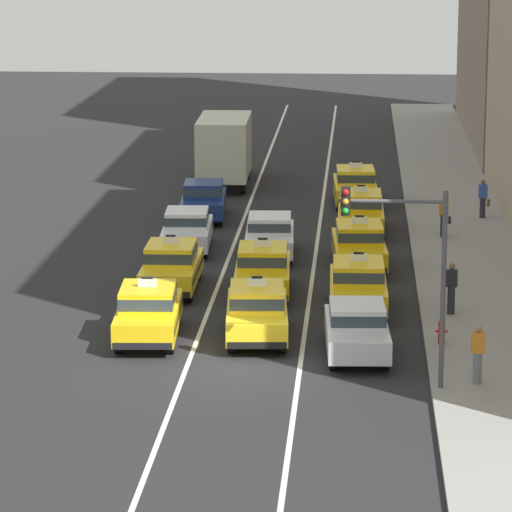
{
  "coord_description": "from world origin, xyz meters",
  "views": [
    {
      "loc": [
        3.19,
        -41.47,
        12.67
      ],
      "look_at": [
        -0.22,
        8.85,
        1.3
      ],
      "focal_mm": 108.4,
      "sensor_mm": 36.0,
      "label": 1
    }
  ],
  "objects_px": {
    "sedan_left_third": "(187,229)",
    "taxi_right_second": "(358,284)",
    "pedestrian_trailing": "(444,216)",
    "taxi_left_nearest": "(148,311)",
    "sedan_left_fourth": "(204,199)",
    "taxi_left_second": "(171,266)",
    "taxi_center_nearest": "(257,311)",
    "sedan_right_nearest": "(357,328)",
    "traffic_light_pole": "(407,253)",
    "taxi_right_fourth": "(361,211)",
    "box_truck_left_fifth": "(225,147)",
    "taxi_right_third": "(359,244)",
    "pedestrian_near_crosswalk": "(478,354)",
    "sedan_center_third": "(270,234)",
    "fire_hydrant": "(442,331)",
    "taxi_center_second": "(263,269)",
    "taxi_right_fifth": "(355,185)",
    "pedestrian_by_storefront": "(451,289)",
    "pedestrian_mid_block": "(483,199)"
  },
  "relations": [
    {
      "from": "sedan_left_third",
      "to": "sedan_center_third",
      "type": "bearing_deg",
      "value": -14.67
    },
    {
      "from": "sedan_right_nearest",
      "to": "traffic_light_pole",
      "type": "bearing_deg",
      "value": -68.84
    },
    {
      "from": "taxi_center_nearest",
      "to": "pedestrian_trailing",
      "type": "relative_size",
      "value": 2.86
    },
    {
      "from": "taxi_center_second",
      "to": "taxi_center_nearest",
      "type": "bearing_deg",
      "value": -88.15
    },
    {
      "from": "taxi_center_nearest",
      "to": "taxi_right_fourth",
      "type": "height_order",
      "value": "same"
    },
    {
      "from": "taxi_center_nearest",
      "to": "taxi_right_third",
      "type": "relative_size",
      "value": 1.0
    },
    {
      "from": "sedan_left_third",
      "to": "taxi_right_second",
      "type": "height_order",
      "value": "taxi_right_second"
    },
    {
      "from": "taxi_left_nearest",
      "to": "pedestrian_trailing",
      "type": "bearing_deg",
      "value": 57.27
    },
    {
      "from": "taxi_left_second",
      "to": "sedan_right_nearest",
      "type": "height_order",
      "value": "taxi_left_second"
    },
    {
      "from": "sedan_right_nearest",
      "to": "fire_hydrant",
      "type": "relative_size",
      "value": 6.0
    },
    {
      "from": "traffic_light_pole",
      "to": "taxi_right_fourth",
      "type": "bearing_deg",
      "value": 93.33
    },
    {
      "from": "sedan_left_third",
      "to": "pedestrian_trailing",
      "type": "height_order",
      "value": "pedestrian_trailing"
    },
    {
      "from": "sedan_left_third",
      "to": "pedestrian_near_crosswalk",
      "type": "distance_m",
      "value": 19.26
    },
    {
      "from": "taxi_center_nearest",
      "to": "sedan_right_nearest",
      "type": "relative_size",
      "value": 1.06
    },
    {
      "from": "taxi_right_third",
      "to": "pedestrian_mid_block",
      "type": "height_order",
      "value": "taxi_right_third"
    },
    {
      "from": "sedan_center_third",
      "to": "pedestrian_trailing",
      "type": "height_order",
      "value": "pedestrian_trailing"
    },
    {
      "from": "sedan_left_third",
      "to": "taxi_right_third",
      "type": "bearing_deg",
      "value": -20.96
    },
    {
      "from": "taxi_left_nearest",
      "to": "taxi_right_fourth",
      "type": "distance_m",
      "value": 17.35
    },
    {
      "from": "sedan_center_third",
      "to": "traffic_light_pole",
      "type": "xyz_separation_m",
      "value": [
        4.58,
        -16.22,
        2.97
      ]
    },
    {
      "from": "taxi_center_nearest",
      "to": "pedestrian_trailing",
      "type": "xyz_separation_m",
      "value": [
        6.32,
        14.59,
        0.09
      ]
    },
    {
      "from": "sedan_left_third",
      "to": "taxi_right_fourth",
      "type": "bearing_deg",
      "value": 29.92
    },
    {
      "from": "sedan_center_third",
      "to": "taxi_right_second",
      "type": "xyz_separation_m",
      "value": [
        3.3,
        -7.72,
        0.03
      ]
    },
    {
      "from": "taxi_center_second",
      "to": "taxi_right_fourth",
      "type": "height_order",
      "value": "same"
    },
    {
      "from": "taxi_center_second",
      "to": "taxi_right_second",
      "type": "xyz_separation_m",
      "value": [
        3.2,
        -1.98,
        0.0
      ]
    },
    {
      "from": "box_truck_left_fifth",
      "to": "taxi_right_fourth",
      "type": "relative_size",
      "value": 1.53
    },
    {
      "from": "fire_hydrant",
      "to": "sedan_right_nearest",
      "type": "bearing_deg",
      "value": -159.41
    },
    {
      "from": "pedestrian_by_storefront",
      "to": "fire_hydrant",
      "type": "distance_m",
      "value": 3.51
    },
    {
      "from": "taxi_center_second",
      "to": "pedestrian_by_storefront",
      "type": "relative_size",
      "value": 2.81
    },
    {
      "from": "pedestrian_trailing",
      "to": "taxi_right_third",
      "type": "bearing_deg",
      "value": -123.31
    },
    {
      "from": "box_truck_left_fifth",
      "to": "pedestrian_trailing",
      "type": "distance_m",
      "value": 15.33
    },
    {
      "from": "taxi_right_fifth",
      "to": "traffic_light_pole",
      "type": "bearing_deg",
      "value": -86.88
    },
    {
      "from": "sedan_left_fourth",
      "to": "taxi_left_second",
      "type": "bearing_deg",
      "value": -89.26
    },
    {
      "from": "pedestrian_mid_block",
      "to": "traffic_light_pole",
      "type": "height_order",
      "value": "traffic_light_pole"
    },
    {
      "from": "taxi_right_third",
      "to": "fire_hydrant",
      "type": "bearing_deg",
      "value": -76.58
    },
    {
      "from": "taxi_right_fourth",
      "to": "traffic_light_pole",
      "type": "distance_m",
      "value": 21.07
    },
    {
      "from": "sedan_left_fourth",
      "to": "pedestrian_near_crosswalk",
      "type": "bearing_deg",
      "value": -66.85
    },
    {
      "from": "sedan_left_third",
      "to": "traffic_light_pole",
      "type": "bearing_deg",
      "value": -65.53
    },
    {
      "from": "fire_hydrant",
      "to": "taxi_center_nearest",
      "type": "bearing_deg",
      "value": 172.8
    },
    {
      "from": "box_truck_left_fifth",
      "to": "pedestrian_trailing",
      "type": "relative_size",
      "value": 4.3
    },
    {
      "from": "taxi_center_second",
      "to": "taxi_right_fifth",
      "type": "xyz_separation_m",
      "value": [
        3.02,
        16.24,
        0.0
      ]
    },
    {
      "from": "taxi_left_second",
      "to": "traffic_light_pole",
      "type": "xyz_separation_m",
      "value": [
        7.59,
        -10.75,
        2.94
      ]
    },
    {
      "from": "box_truck_left_fifth",
      "to": "pedestrian_near_crosswalk",
      "type": "relative_size",
      "value": 4.28
    },
    {
      "from": "taxi_right_third",
      "to": "taxi_right_fourth",
      "type": "height_order",
      "value": "same"
    },
    {
      "from": "taxi_left_nearest",
      "to": "fire_hydrant",
      "type": "height_order",
      "value": "taxi_left_nearest"
    },
    {
      "from": "sedan_right_nearest",
      "to": "taxi_right_third",
      "type": "xyz_separation_m",
      "value": [
        0.03,
        11.22,
        0.03
      ]
    },
    {
      "from": "pedestrian_by_storefront",
      "to": "pedestrian_mid_block",
      "type": "bearing_deg",
      "value": 82.09
    },
    {
      "from": "pedestrian_trailing",
      "to": "taxi_left_nearest",
      "type": "bearing_deg",
      "value": -122.73
    },
    {
      "from": "traffic_light_pole",
      "to": "fire_hydrant",
      "type": "bearing_deg",
      "value": 74.4
    },
    {
      "from": "box_truck_left_fifth",
      "to": "sedan_right_nearest",
      "type": "height_order",
      "value": "box_truck_left_fifth"
    },
    {
      "from": "taxi_left_nearest",
      "to": "fire_hydrant",
      "type": "relative_size",
      "value": 6.37
    }
  ]
}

